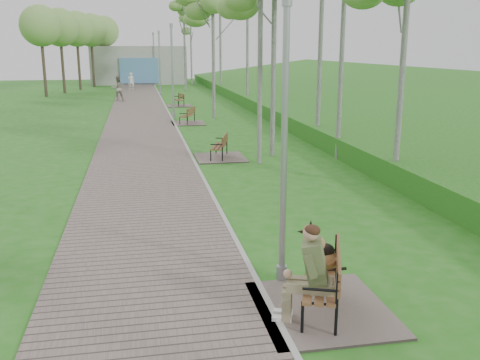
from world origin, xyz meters
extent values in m
plane|color=#206714|center=(0.00, 0.00, 0.00)|extent=(120.00, 120.00, 0.00)
cube|color=#675A54|center=(-1.75, 21.50, 0.02)|extent=(3.50, 67.00, 0.04)
cube|color=#999993|center=(0.00, 21.50, 0.03)|extent=(0.10, 67.00, 0.05)
cube|color=#3F7E2E|center=(12.00, 20.00, 0.00)|extent=(14.00, 70.00, 1.60)
cube|color=#9E9E99|center=(-1.50, 51.00, 2.00)|extent=(10.00, 5.00, 4.00)
cube|color=#5184B6|center=(-1.50, 48.40, 1.50)|extent=(4.00, 0.20, 2.60)
cube|color=#675A54|center=(0.75, -2.49, 0.02)|extent=(1.94, 2.16, 0.04)
cube|color=brown|center=(0.70, -2.49, 0.49)|extent=(1.01, 1.69, 0.04)
cube|color=brown|center=(0.94, -2.58, 0.78)|extent=(0.60, 1.54, 0.36)
cube|color=#675A54|center=(0.98, 9.05, 0.02)|extent=(1.73, 1.92, 0.04)
cube|color=brown|center=(0.93, 9.05, 0.43)|extent=(0.81, 1.50, 0.04)
cube|color=brown|center=(1.15, 8.99, 0.69)|extent=(0.44, 1.39, 0.32)
cube|color=#675A54|center=(0.71, 18.22, 0.02)|extent=(1.68, 1.87, 0.04)
cube|color=brown|center=(0.66, 18.22, 0.42)|extent=(0.93, 1.45, 0.04)
cube|color=brown|center=(0.87, 18.13, 0.67)|extent=(0.58, 1.30, 0.31)
cube|color=#675A54|center=(0.93, 26.89, 0.02)|extent=(1.67, 1.85, 0.04)
cube|color=brown|center=(0.88, 26.89, 0.42)|extent=(0.67, 1.45, 0.04)
cube|color=brown|center=(1.10, 26.94, 0.67)|extent=(0.30, 1.37, 0.31)
cylinder|color=#989BA0|center=(0.42, -1.36, 0.14)|extent=(0.18, 0.18, 0.27)
cylinder|color=#989BA0|center=(0.42, -1.36, 2.25)|extent=(0.11, 0.11, 4.51)
cylinder|color=#989BA0|center=(0.12, 20.46, 0.15)|extent=(0.20, 0.20, 0.30)
cylinder|color=#989BA0|center=(0.12, 20.46, 2.46)|extent=(0.12, 0.12, 4.93)
cylinder|color=#989BA0|center=(0.12, 20.46, 4.98)|extent=(0.18, 0.18, 0.25)
cylinder|color=#989BA0|center=(0.11, 35.51, 0.15)|extent=(0.20, 0.20, 0.30)
cylinder|color=#989BA0|center=(0.11, 35.51, 2.50)|extent=(0.12, 0.12, 4.99)
cylinder|color=#989BA0|center=(0.11, 35.51, 5.04)|extent=(0.18, 0.18, 0.25)
cylinder|color=#989BA0|center=(0.09, 48.43, 0.16)|extent=(0.21, 0.21, 0.31)
cylinder|color=#989BA0|center=(0.09, 48.43, 2.59)|extent=(0.12, 0.12, 5.18)
cylinder|color=#989BA0|center=(0.09, 48.43, 5.23)|extent=(0.19, 0.19, 0.26)
imported|color=white|center=(-2.33, 42.02, 0.80)|extent=(0.60, 0.40, 1.60)
imported|color=#9E978A|center=(-3.20, 31.22, 0.93)|extent=(0.99, 0.82, 1.86)
cylinder|color=silver|center=(5.19, 4.08, 3.54)|extent=(0.16, 0.16, 7.09)
cylinder|color=silver|center=(2.92, 9.16, 3.83)|extent=(0.18, 0.18, 7.65)
cylinder|color=silver|center=(5.06, 8.19, 4.73)|extent=(0.16, 0.16, 9.47)
cylinder|color=silver|center=(2.16, 7.96, 3.86)|extent=(0.16, 0.16, 7.72)
cylinder|color=silver|center=(5.27, 11.01, 5.44)|extent=(0.19, 0.19, 10.87)
cylinder|color=silver|center=(2.34, 20.06, 3.41)|extent=(0.17, 0.17, 6.81)
ellipsoid|color=#7CAA52|center=(2.34, 20.06, 5.59)|extent=(2.42, 2.42, 3.00)
cylinder|color=silver|center=(5.34, 25.50, 4.60)|extent=(0.19, 0.19, 9.20)
cylinder|color=silver|center=(3.00, 24.96, 3.92)|extent=(0.17, 0.17, 7.84)
ellipsoid|color=#7CAA52|center=(3.00, 24.96, 6.43)|extent=(2.42, 2.42, 3.45)
cylinder|color=silver|center=(5.23, 36.18, 5.64)|extent=(0.19, 0.19, 11.28)
cylinder|color=silver|center=(2.53, 39.62, 4.23)|extent=(0.16, 0.16, 8.46)
ellipsoid|color=#7CAA52|center=(2.53, 39.62, 6.94)|extent=(2.35, 2.35, 3.72)
cylinder|color=silver|center=(3.95, 48.04, 4.19)|extent=(0.16, 0.16, 8.39)
ellipsoid|color=#7CAA52|center=(3.95, 48.04, 6.88)|extent=(2.26, 2.26, 3.69)
camera|label=1|loc=(-1.84, -9.46, 3.84)|focal=40.00mm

